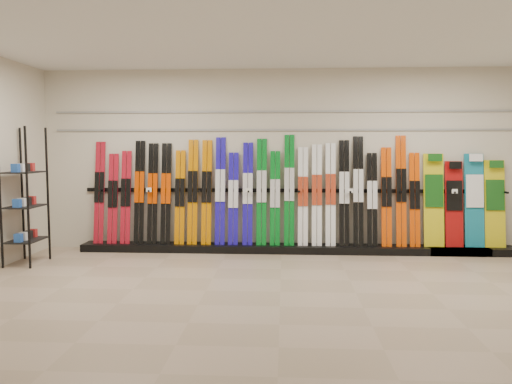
{
  "coord_description": "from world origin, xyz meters",
  "views": [
    {
      "loc": [
        0.04,
        -5.79,
        1.69
      ],
      "look_at": [
        -0.35,
        1.0,
        1.1
      ],
      "focal_mm": 35.0,
      "sensor_mm": 36.0,
      "label": 1
    }
  ],
  "objects": [
    {
      "name": "floor",
      "position": [
        0.0,
        0.0,
        0.0
      ],
      "size": [
        8.0,
        8.0,
        0.0
      ],
      "primitive_type": "plane",
      "color": "gray",
      "rests_on": "ground"
    },
    {
      "name": "back_wall",
      "position": [
        0.0,
        2.5,
        1.5
      ],
      "size": [
        8.0,
        0.0,
        8.0
      ],
      "primitive_type": "plane",
      "rotation": [
        1.57,
        0.0,
        0.0
      ],
      "color": "beige",
      "rests_on": "floor"
    },
    {
      "name": "ceiling",
      "position": [
        0.0,
        0.0,
        3.0
      ],
      "size": [
        8.0,
        8.0,
        0.0
      ],
      "primitive_type": "plane",
      "rotation": [
        3.14,
        0.0,
        0.0
      ],
      "color": "silver",
      "rests_on": "back_wall"
    },
    {
      "name": "ski_rack_base",
      "position": [
        0.22,
        2.28,
        0.06
      ],
      "size": [
        8.0,
        0.4,
        0.12
      ],
      "primitive_type": "cube",
      "color": "black",
      "rests_on": "floor"
    },
    {
      "name": "skis",
      "position": [
        -0.44,
        2.35,
        0.95
      ],
      "size": [
        5.37,
        0.28,
        1.8
      ],
      "color": "#A31121",
      "rests_on": "ski_rack_base"
    },
    {
      "name": "snowboards",
      "position": [
        2.93,
        2.35,
        0.84
      ],
      "size": [
        1.28,
        0.23,
        1.49
      ],
      "color": "gold",
      "rests_on": "ski_rack_base"
    },
    {
      "name": "accessory_rack",
      "position": [
        -3.75,
        1.26,
        1.0
      ],
      "size": [
        0.4,
        0.6,
        2.01
      ],
      "primitive_type": "cube",
      "color": "black",
      "rests_on": "floor"
    },
    {
      "name": "slatwall_rail_0",
      "position": [
        0.0,
        2.48,
        2.0
      ],
      "size": [
        7.6,
        0.02,
        0.03
      ],
      "primitive_type": "cube",
      "color": "gray",
      "rests_on": "back_wall"
    },
    {
      "name": "slatwall_rail_1",
      "position": [
        0.0,
        2.48,
        2.3
      ],
      "size": [
        7.6,
        0.02,
        0.03
      ],
      "primitive_type": "cube",
      "color": "gray",
      "rests_on": "back_wall"
    }
  ]
}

